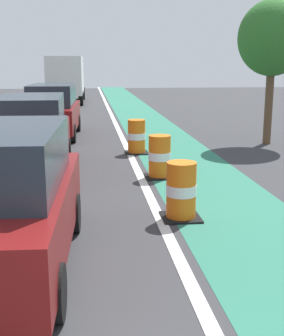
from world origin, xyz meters
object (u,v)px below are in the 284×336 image
(traffic_barrel_front, at_px, (181,191))
(traffic_barrel_back, at_px, (137,137))
(street_tree_sidewalk, at_px, (273,39))
(parked_suv_third, at_px, (53,111))
(traffic_barrel_mid, at_px, (160,157))
(delivery_truck_down_block, at_px, (67,77))
(parked_suv_second, at_px, (31,135))
(parked_suv_nearest, at_px, (3,200))

(traffic_barrel_front, bearing_deg, traffic_barrel_back, 91.43)
(traffic_barrel_front, xyz_separation_m, street_tree_sidewalk, (4.70, 7.66, 3.14))
(parked_suv_third, relative_size, traffic_barrel_back, 4.29)
(parked_suv_third, height_order, street_tree_sidewalk, street_tree_sidewalk)
(traffic_barrel_mid, xyz_separation_m, street_tree_sidewalk, (4.61, 4.47, 3.14))
(parked_suv_third, xyz_separation_m, delivery_truck_down_block, (-0.06, 15.39, 0.81))
(traffic_barrel_back, xyz_separation_m, delivery_truck_down_block, (-2.96, 19.10, 1.31))
(parked_suv_second, bearing_deg, traffic_barrel_mid, -14.88)
(parked_suv_second, height_order, parked_suv_third, same)
(parked_suv_third, distance_m, street_tree_sidewalk, 8.56)
(parked_suv_second, bearing_deg, delivery_truck_down_block, 89.82)
(parked_suv_second, xyz_separation_m, parked_suv_third, (0.13, 6.09, 0.00))
(traffic_barrel_mid, relative_size, delivery_truck_down_block, 0.14)
(parked_suv_second, bearing_deg, street_tree_sidewalk, 24.54)
(traffic_barrel_front, distance_m, traffic_barrel_back, 6.44)
(parked_suv_nearest, bearing_deg, parked_suv_third, 90.66)
(parked_suv_second, bearing_deg, parked_suv_third, 88.76)
(parked_suv_second, xyz_separation_m, delivery_truck_down_block, (0.07, 21.48, 0.81))
(traffic_barrel_back, xyz_separation_m, street_tree_sidewalk, (4.86, 1.22, 3.14))
(parked_suv_nearest, bearing_deg, delivery_truck_down_block, 90.43)
(traffic_barrel_mid, bearing_deg, parked_suv_nearest, -120.71)
(delivery_truck_down_block, distance_m, street_tree_sidewalk, 19.60)
(parked_suv_second, relative_size, traffic_barrel_front, 4.23)
(parked_suv_third, distance_m, traffic_barrel_front, 10.62)
(parked_suv_nearest, relative_size, parked_suv_third, 1.00)
(parked_suv_third, relative_size, street_tree_sidewalk, 0.94)
(parked_suv_nearest, distance_m, traffic_barrel_back, 8.76)
(traffic_barrel_back, bearing_deg, traffic_barrel_front, -88.57)
(parked_suv_nearest, xyz_separation_m, parked_suv_third, (-0.14, 12.01, 0.00))
(parked_suv_nearest, bearing_deg, parked_suv_second, 92.62)
(traffic_barrel_front, height_order, street_tree_sidewalk, street_tree_sidewalk)
(traffic_barrel_mid, bearing_deg, traffic_barrel_back, 94.34)
(traffic_barrel_mid, bearing_deg, street_tree_sidewalk, 44.11)
(parked_suv_second, distance_m, parked_suv_third, 6.09)
(traffic_barrel_front, relative_size, street_tree_sidewalk, 0.22)
(traffic_barrel_mid, distance_m, street_tree_sidewalk, 7.15)
(traffic_barrel_front, height_order, traffic_barrel_back, same)
(delivery_truck_down_block, bearing_deg, parked_suv_third, -89.76)
(traffic_barrel_mid, height_order, delivery_truck_down_block, delivery_truck_down_block)
(parked_suv_second, relative_size, delivery_truck_down_block, 0.60)
(street_tree_sidewalk, bearing_deg, parked_suv_third, 162.19)
(parked_suv_third, height_order, traffic_barrel_front, parked_suv_third)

